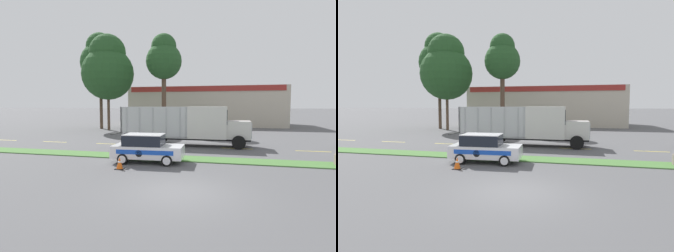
% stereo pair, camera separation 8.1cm
% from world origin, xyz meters
% --- Properties ---
extents(ground_plane, '(600.00, 600.00, 0.00)m').
position_xyz_m(ground_plane, '(0.00, 0.00, 0.00)').
color(ground_plane, '#515154').
extents(grass_verge, '(120.00, 1.73, 0.06)m').
position_xyz_m(grass_verge, '(0.00, 6.23, 0.03)').
color(grass_verge, '#477538').
rests_on(grass_verge, ground_plane).
extents(centre_line_1, '(2.40, 0.14, 0.01)m').
position_xyz_m(centre_line_1, '(-19.09, 11.10, 0.00)').
color(centre_line_1, yellow).
rests_on(centre_line_1, ground_plane).
extents(centre_line_2, '(2.40, 0.14, 0.01)m').
position_xyz_m(centre_line_2, '(-13.69, 11.10, 0.00)').
color(centre_line_2, yellow).
rests_on(centre_line_2, ground_plane).
extents(centre_line_3, '(2.40, 0.14, 0.01)m').
position_xyz_m(centre_line_3, '(-8.29, 11.10, 0.00)').
color(centre_line_3, yellow).
rests_on(centre_line_3, ground_plane).
extents(centre_line_4, '(2.40, 0.14, 0.01)m').
position_xyz_m(centre_line_4, '(-2.89, 11.10, 0.00)').
color(centre_line_4, yellow).
rests_on(centre_line_4, ground_plane).
extents(centre_line_5, '(2.40, 0.14, 0.01)m').
position_xyz_m(centre_line_5, '(2.51, 11.10, 0.00)').
color(centre_line_5, yellow).
rests_on(centre_line_5, ground_plane).
extents(centre_line_6, '(2.40, 0.14, 0.01)m').
position_xyz_m(centre_line_6, '(7.91, 11.10, 0.00)').
color(centre_line_6, yellow).
rests_on(centre_line_6, ground_plane).
extents(dump_truck_lead, '(10.62, 2.64, 3.26)m').
position_xyz_m(dump_truck_lead, '(-0.78, 11.88, 1.66)').
color(dump_truck_lead, black).
rests_on(dump_truck_lead, ground_plane).
extents(rally_car, '(4.20, 2.06, 1.70)m').
position_xyz_m(rally_car, '(-2.79, 4.83, 0.85)').
color(rally_car, white).
rests_on(rally_car, ground_plane).
extents(traffic_cone, '(0.45, 0.45, 0.64)m').
position_xyz_m(traffic_cone, '(-3.68, 2.88, 0.31)').
color(traffic_cone, black).
rests_on(traffic_cone, ground_plane).
extents(store_building_backdrop, '(24.87, 12.10, 6.37)m').
position_xyz_m(store_building_backdrop, '(-2.01, 36.96, 3.19)').
color(store_building_backdrop, '#BCB29E').
rests_on(store_building_backdrop, ground_plane).
extents(tree_behind_left, '(5.56, 5.56, 13.57)m').
position_xyz_m(tree_behind_left, '(-16.08, 24.76, 9.93)').
color(tree_behind_left, brown).
rests_on(tree_behind_left, ground_plane).
extents(tree_behind_centre, '(6.97, 6.97, 12.82)m').
position_xyz_m(tree_behind_centre, '(-14.11, 23.09, 8.30)').
color(tree_behind_centre, brown).
rests_on(tree_behind_centre, ground_plane).
extents(tree_behind_right, '(4.66, 4.66, 12.57)m').
position_xyz_m(tree_behind_right, '(-6.49, 23.62, 9.44)').
color(tree_behind_right, brown).
rests_on(tree_behind_right, ground_plane).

